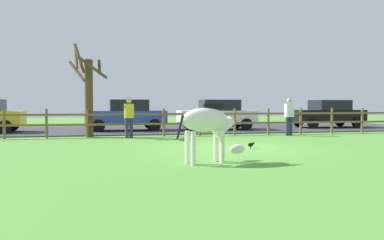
{
  "coord_description": "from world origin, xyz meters",
  "views": [
    {
      "loc": [
        -3.87,
        -12.34,
        1.42
      ],
      "look_at": [
        -0.98,
        1.14,
        0.85
      ],
      "focal_mm": 38.02,
      "sensor_mm": 36.0,
      "label": 1
    }
  ],
  "objects_px": {
    "bare_tree": "(88,92)",
    "visitor_right_of_tree": "(129,116)",
    "zebra": "(208,124)",
    "parked_car_white": "(217,114)",
    "crow_on_grass": "(251,145)",
    "parked_car_black": "(328,113)",
    "parked_car_blue": "(126,115)",
    "visitor_left_of_tree": "(289,115)"
  },
  "relations": [
    {
      "from": "zebra",
      "to": "parked_car_black",
      "type": "xyz_separation_m",
      "value": [
        10.07,
        11.75,
        -0.08
      ]
    },
    {
      "from": "zebra",
      "to": "visitor_left_of_tree",
      "type": "relative_size",
      "value": 1.14
    },
    {
      "from": "parked_car_blue",
      "to": "parked_car_black",
      "type": "bearing_deg",
      "value": 1.22
    },
    {
      "from": "visitor_left_of_tree",
      "to": "parked_car_black",
      "type": "bearing_deg",
      "value": 44.68
    },
    {
      "from": "crow_on_grass",
      "to": "parked_car_white",
      "type": "distance_m",
      "value": 8.62
    },
    {
      "from": "parked_car_white",
      "to": "visitor_left_of_tree",
      "type": "distance_m",
      "value": 4.51
    },
    {
      "from": "parked_car_black",
      "to": "crow_on_grass",
      "type": "bearing_deg",
      "value": -131.49
    },
    {
      "from": "zebra",
      "to": "visitor_right_of_tree",
      "type": "distance_m",
      "value": 7.56
    },
    {
      "from": "zebra",
      "to": "crow_on_grass",
      "type": "height_order",
      "value": "zebra"
    },
    {
      "from": "zebra",
      "to": "parked_car_white",
      "type": "bearing_deg",
      "value": 73.27
    },
    {
      "from": "bare_tree",
      "to": "visitor_right_of_tree",
      "type": "height_order",
      "value": "bare_tree"
    },
    {
      "from": "bare_tree",
      "to": "parked_car_white",
      "type": "relative_size",
      "value": 0.98
    },
    {
      "from": "parked_car_white",
      "to": "parked_car_blue",
      "type": "distance_m",
      "value": 4.71
    },
    {
      "from": "parked_car_black",
      "to": "parked_car_blue",
      "type": "bearing_deg",
      "value": -178.78
    },
    {
      "from": "crow_on_grass",
      "to": "visitor_left_of_tree",
      "type": "xyz_separation_m",
      "value": [
        3.46,
        4.55,
        0.78
      ]
    },
    {
      "from": "parked_car_blue",
      "to": "visitor_right_of_tree",
      "type": "xyz_separation_m",
      "value": [
        -0.1,
        -4.08,
        0.06
      ]
    },
    {
      "from": "parked_car_black",
      "to": "visitor_right_of_tree",
      "type": "xyz_separation_m",
      "value": [
        -11.49,
        -4.33,
        0.06
      ]
    },
    {
      "from": "bare_tree",
      "to": "parked_car_black",
      "type": "xyz_separation_m",
      "value": [
        13.14,
        3.49,
        -1.06
      ]
    },
    {
      "from": "visitor_left_of_tree",
      "to": "zebra",
      "type": "bearing_deg",
      "value": -127.32
    },
    {
      "from": "parked_car_white",
      "to": "parked_car_black",
      "type": "bearing_deg",
      "value": 4.46
    },
    {
      "from": "parked_car_white",
      "to": "crow_on_grass",
      "type": "bearing_deg",
      "value": -98.57
    },
    {
      "from": "zebra",
      "to": "parked_car_white",
      "type": "height_order",
      "value": "parked_car_white"
    },
    {
      "from": "parked_car_white",
      "to": "visitor_right_of_tree",
      "type": "height_order",
      "value": "visitor_right_of_tree"
    },
    {
      "from": "visitor_left_of_tree",
      "to": "parked_car_blue",
      "type": "bearing_deg",
      "value": 148.44
    },
    {
      "from": "bare_tree",
      "to": "parked_car_black",
      "type": "bearing_deg",
      "value": 14.87
    },
    {
      "from": "parked_car_white",
      "to": "visitor_right_of_tree",
      "type": "bearing_deg",
      "value": -141.59
    },
    {
      "from": "bare_tree",
      "to": "parked_car_blue",
      "type": "distance_m",
      "value": 3.84
    },
    {
      "from": "bare_tree",
      "to": "visitor_left_of_tree",
      "type": "distance_m",
      "value": 8.74
    },
    {
      "from": "bare_tree",
      "to": "crow_on_grass",
      "type": "bearing_deg",
      "value": -46.93
    },
    {
      "from": "bare_tree",
      "to": "parked_car_black",
      "type": "height_order",
      "value": "bare_tree"
    },
    {
      "from": "parked_car_blue",
      "to": "visitor_right_of_tree",
      "type": "height_order",
      "value": "visitor_right_of_tree"
    },
    {
      "from": "parked_car_white",
      "to": "zebra",
      "type": "bearing_deg",
      "value": -106.73
    },
    {
      "from": "visitor_right_of_tree",
      "to": "parked_car_blue",
      "type": "bearing_deg",
      "value": 88.59
    },
    {
      "from": "bare_tree",
      "to": "visitor_right_of_tree",
      "type": "relative_size",
      "value": 2.39
    },
    {
      "from": "bare_tree",
      "to": "visitor_left_of_tree",
      "type": "xyz_separation_m",
      "value": [
        8.62,
        -0.98,
        -1.0
      ]
    },
    {
      "from": "visitor_left_of_tree",
      "to": "visitor_right_of_tree",
      "type": "relative_size",
      "value": 1.0
    },
    {
      "from": "parked_car_white",
      "to": "visitor_left_of_tree",
      "type": "xyz_separation_m",
      "value": [
        2.18,
        -3.94,
        0.06
      ]
    },
    {
      "from": "bare_tree",
      "to": "parked_car_blue",
      "type": "height_order",
      "value": "bare_tree"
    },
    {
      "from": "bare_tree",
      "to": "visitor_left_of_tree",
      "type": "height_order",
      "value": "bare_tree"
    },
    {
      "from": "bare_tree",
      "to": "zebra",
      "type": "xyz_separation_m",
      "value": [
        3.07,
        -8.26,
        -0.98
      ]
    },
    {
      "from": "crow_on_grass",
      "to": "visitor_right_of_tree",
      "type": "relative_size",
      "value": 0.13
    },
    {
      "from": "zebra",
      "to": "visitor_right_of_tree",
      "type": "bearing_deg",
      "value": 100.87
    }
  ]
}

